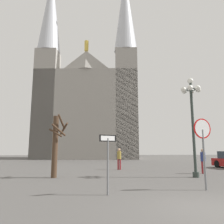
{
  "coord_description": "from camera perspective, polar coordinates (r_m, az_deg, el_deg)",
  "views": [
    {
      "loc": [
        -3.36,
        -5.98,
        1.59
      ],
      "look_at": [
        -1.15,
        17.87,
        5.59
      ],
      "focal_mm": 36.03,
      "sensor_mm": 36.0,
      "label": 1
    }
  ],
  "objects": [
    {
      "name": "stop_sign",
      "position": [
        10.0,
        22.07,
        -6.3
      ],
      "size": [
        0.82,
        0.24,
        2.86
      ],
      "color": "slate",
      "rests_on": "ground"
    },
    {
      "name": "pedestrian_standing",
      "position": [
        16.55,
        22.1,
        -10.9
      ],
      "size": [
        0.32,
        0.32,
        1.63
      ],
      "color": "maroon",
      "rests_on": "ground"
    },
    {
      "name": "pedestrian_walking",
      "position": [
        18.36,
        1.82,
        -11.27
      ],
      "size": [
        0.32,
        0.32,
        1.68
      ],
      "color": "maroon",
      "rests_on": "ground"
    },
    {
      "name": "cathedral",
      "position": [
        41.5,
        -6.01,
        2.25
      ],
      "size": [
        18.44,
        14.19,
        35.06
      ],
      "color": "gray",
      "rests_on": "ground"
    },
    {
      "name": "ground_plane",
      "position": [
        7.04,
        25.3,
        -21.67
      ],
      "size": [
        120.0,
        120.0,
        0.0
      ],
      "primitive_type": "plane",
      "color": "#514F4C"
    },
    {
      "name": "one_way_arrow_sign",
      "position": [
        8.3,
        -1.08,
        -10.94
      ],
      "size": [
        0.64,
        0.33,
        2.12
      ],
      "color": "slate",
      "rests_on": "ground"
    },
    {
      "name": "bare_tree",
      "position": [
        13.58,
        -14.1,
        -7.88
      ],
      "size": [
        1.08,
        1.37,
        3.6
      ],
      "color": "#473323",
      "rests_on": "ground"
    },
    {
      "name": "street_lamp",
      "position": [
        14.43,
        19.64,
        0.7
      ],
      "size": [
        1.28,
        1.15,
        5.95
      ],
      "color": "#2D3833",
      "rests_on": "ground"
    }
  ]
}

